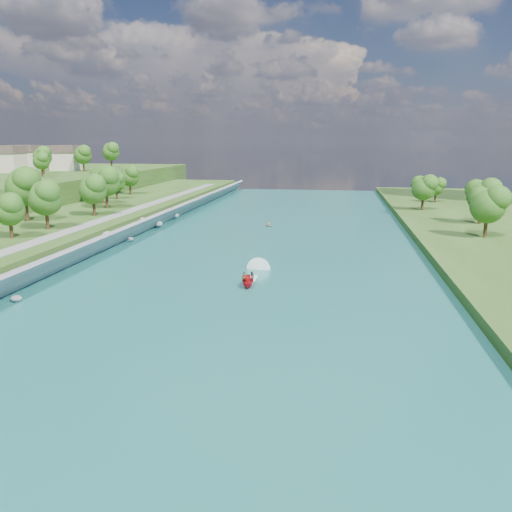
# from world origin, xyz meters

# --- Properties ---
(ground) EXTENTS (260.00, 260.00, 0.00)m
(ground) POSITION_xyz_m (0.00, 0.00, 0.00)
(ground) COLOR #2D5119
(ground) RESTS_ON ground
(river_water) EXTENTS (55.00, 240.00, 0.10)m
(river_water) POSITION_xyz_m (0.00, 20.00, 0.05)
(river_water) COLOR #18575B
(river_water) RESTS_ON ground
(ridge_west) EXTENTS (60.00, 120.00, 9.00)m
(ridge_west) POSITION_xyz_m (-82.50, 95.00, 4.50)
(ridge_west) COLOR #2D5119
(ridge_west) RESTS_ON ground
(riprap_bank) EXTENTS (4.38, 236.00, 4.29)m
(riprap_bank) POSITION_xyz_m (-25.86, 18.71, 1.81)
(riprap_bank) COLOR slate
(riprap_bank) RESTS_ON ground
(riverside_path) EXTENTS (3.00, 200.00, 0.10)m
(riverside_path) POSITION_xyz_m (-32.50, 20.00, 3.55)
(riverside_path) COLOR gray
(riverside_path) RESTS_ON berm_west
(ridge_houses) EXTENTS (29.50, 29.50, 8.40)m
(ridge_houses) POSITION_xyz_m (-88.67, 100.00, 13.31)
(ridge_houses) COLOR beige
(ridge_houses) RESTS_ON ridge_west
(trees_east) EXTENTS (15.17, 137.11, 11.31)m
(trees_east) POSITION_xyz_m (39.75, 44.79, 6.44)
(trees_east) COLOR #1E4F15
(trees_east) RESTS_ON berm_east
(trees_ridge) EXTENTS (11.91, 54.02, 10.97)m
(trees_ridge) POSITION_xyz_m (-71.73, 99.35, 13.86)
(trees_ridge) COLOR #1E4F15
(trees_ridge) RESTS_ON ridge_west
(motorboat) EXTENTS (3.60, 18.65, 2.00)m
(motorboat) POSITION_xyz_m (1.72, 6.48, 0.67)
(motorboat) COLOR red
(motorboat) RESTS_ON river_water
(raft) EXTENTS (3.09, 3.47, 1.59)m
(raft) POSITION_xyz_m (-2.04, 52.02, 0.46)
(raft) COLOR #9B9DA4
(raft) RESTS_ON river_water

